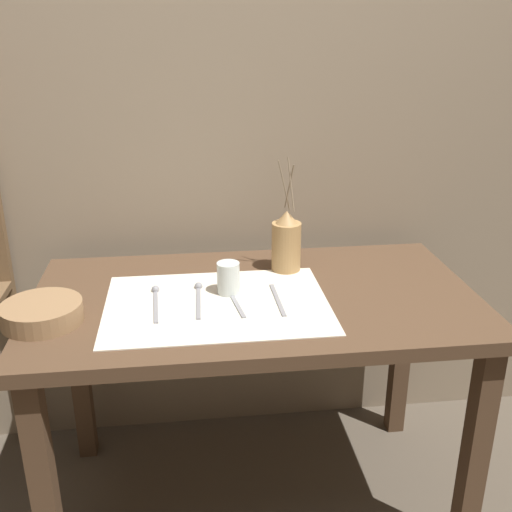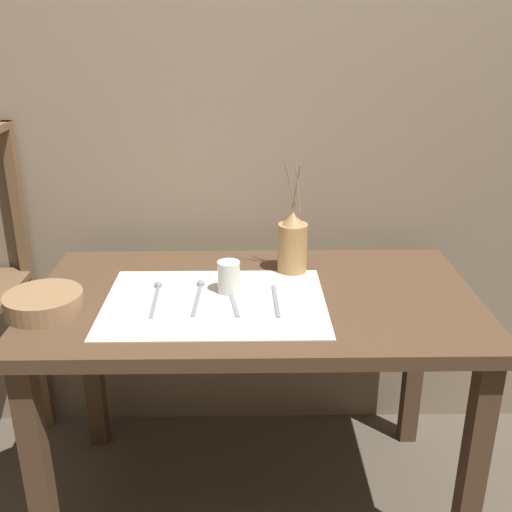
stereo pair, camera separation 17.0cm
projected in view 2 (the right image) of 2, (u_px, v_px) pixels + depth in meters
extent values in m
plane|color=brown|center=(255.00, 496.00, 2.02)|extent=(12.00, 12.00, 0.00)
cube|color=gray|center=(253.00, 114.00, 2.01)|extent=(7.00, 0.06, 2.40)
cube|color=#4C3523|center=(255.00, 300.00, 1.75)|extent=(1.29, 0.72, 0.04)
cube|color=#4C3523|center=(39.00, 476.00, 1.60)|extent=(0.06, 0.06, 0.71)
cube|color=#4C3523|center=(473.00, 472.00, 1.62)|extent=(0.06, 0.06, 0.71)
cube|color=#4C3523|center=(92.00, 360.00, 2.16)|extent=(0.06, 0.06, 0.71)
cube|color=#4C3523|center=(415.00, 357.00, 2.17)|extent=(0.06, 0.06, 0.71)
cube|color=brown|center=(30.00, 288.00, 2.16)|extent=(0.04, 0.04, 1.19)
cube|color=beige|center=(215.00, 302.00, 1.69)|extent=(0.62, 0.45, 0.00)
cylinder|color=#A87F4C|center=(292.00, 248.00, 1.88)|extent=(0.09, 0.09, 0.16)
cone|color=#A87F4C|center=(293.00, 218.00, 1.84)|extent=(0.07, 0.07, 0.04)
cylinder|color=#847056|center=(296.00, 188.00, 1.82)|extent=(0.02, 0.04, 0.14)
cylinder|color=#847056|center=(298.00, 186.00, 1.80)|extent=(0.02, 0.03, 0.16)
cylinder|color=#847056|center=(291.00, 186.00, 1.80)|extent=(0.04, 0.02, 0.16)
cylinder|color=#8E6B47|center=(44.00, 303.00, 1.63)|extent=(0.21, 0.21, 0.05)
cylinder|color=silver|center=(229.00, 277.00, 1.74)|extent=(0.07, 0.07, 0.09)
cube|color=gray|center=(155.00, 301.00, 1.69)|extent=(0.02, 0.21, 0.00)
sphere|color=gray|center=(158.00, 285.00, 1.78)|extent=(0.02, 0.02, 0.02)
cube|color=gray|center=(197.00, 300.00, 1.70)|extent=(0.02, 0.21, 0.00)
sphere|color=gray|center=(201.00, 284.00, 1.79)|extent=(0.02, 0.02, 0.02)
cube|color=gray|center=(233.00, 300.00, 1.69)|extent=(0.04, 0.21, 0.00)
cube|color=gray|center=(276.00, 301.00, 1.69)|extent=(0.02, 0.21, 0.00)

